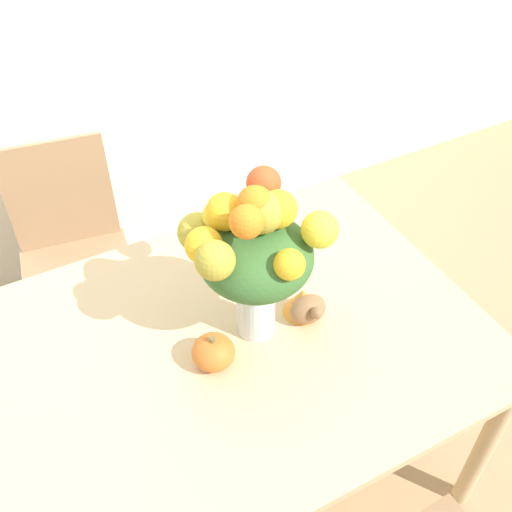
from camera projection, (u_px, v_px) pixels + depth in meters
ground_plane at (232, 471)px, 2.22m from camera, size 12.00×12.00×0.00m
dining_table at (226, 361)px, 1.76m from camera, size 1.48×1.06×0.75m
flower_vase at (253, 252)px, 1.53m from camera, size 0.37×0.34×0.50m
pumpkin at (213, 352)px, 1.62m from camera, size 0.12×0.12×0.11m
turkey_figurine at (305, 305)px, 1.75m from camera, size 0.11×0.15×0.09m
dining_chair_near_window at (75, 257)px, 2.36m from camera, size 0.48×0.48×0.94m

